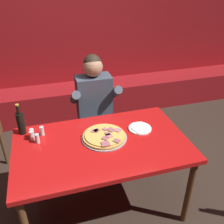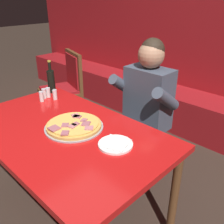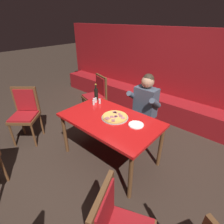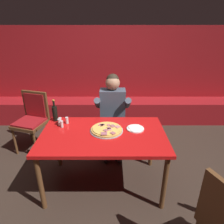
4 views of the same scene
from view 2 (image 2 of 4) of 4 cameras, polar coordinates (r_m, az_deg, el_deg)
ground_plane at (r=2.18m, az=-9.35°, el=-21.47°), size 24.00×24.00×0.00m
booth_wall_panel at (r=3.30m, az=21.84°, el=12.82°), size 6.80×0.16×1.90m
booth_bench at (r=3.25m, az=17.46°, el=-0.26°), size 6.46×0.48×0.46m
main_dining_table at (r=1.75m, az=-10.93°, el=-6.03°), size 1.46×0.88×0.76m
pizza at (r=1.70m, az=-8.70°, el=-3.03°), size 0.40×0.40×0.05m
plate_white_paper at (r=1.50m, az=0.79°, el=-7.36°), size 0.21×0.21×0.02m
beer_bottle at (r=2.33m, az=-13.73°, el=7.01°), size 0.07×0.07×0.29m
shaker_parmesan at (r=2.24m, az=-14.36°, el=4.25°), size 0.04×0.04×0.09m
shaker_red_pepper_flakes at (r=2.18m, az=-12.91°, el=3.79°), size 0.04×0.04×0.09m
shaker_oregano at (r=2.17m, az=-15.81°, el=3.31°), size 0.04×0.04×0.09m
shaker_black_pepper at (r=2.23m, az=-15.24°, el=3.99°), size 0.04×0.04×0.09m
diner_seated_blue_shirt at (r=2.09m, az=6.75°, el=0.62°), size 0.53×0.53×1.27m
dining_chair_by_booth at (r=3.11m, az=-10.59°, el=6.10°), size 0.55×0.55×0.96m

